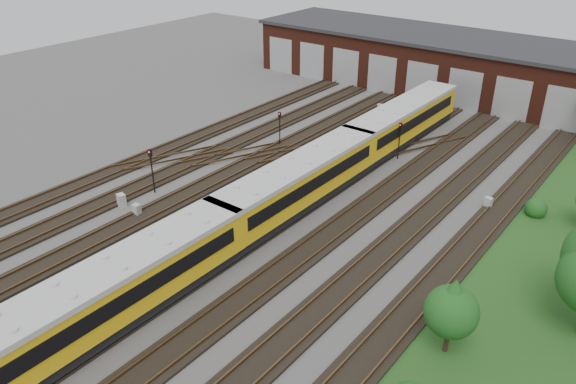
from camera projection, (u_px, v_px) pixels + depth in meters
The scene contains 16 objects.
ground at pixel (225, 232), 38.71m from camera, with size 120.00×120.00×0.00m, color #4B4946.
track_network at pixel (229, 226), 39.16m from camera, with size 30.40×70.00×0.33m.
maintenance_shed at pixel (461, 65), 65.22m from camera, with size 51.00×12.50×6.35m.
grass_verge at pixel (554, 263), 35.40m from camera, with size 8.00×55.00×0.05m, color #1E4818.
metro_train at pixel (300, 182), 40.79m from camera, with size 3.02×48.66×3.44m.
signal_mast_0 at pixel (151, 165), 42.82m from camera, with size 0.32×0.31×3.64m.
signal_mast_1 at pixel (280, 125), 51.15m from camera, with size 0.28×0.27×3.30m.
signal_mast_2 at pixel (348, 147), 47.80m from camera, with size 0.24×0.23×2.51m.
signal_mast_3 at pixel (400, 136), 48.59m from camera, with size 0.27×0.26×3.33m.
relay_cabinet_0 at pixel (122, 201), 41.63m from camera, with size 0.62×0.52×1.03m, color #B9BBBE.
relay_cabinet_1 at pixel (380, 108), 60.02m from camera, with size 0.56×0.47×0.94m, color #B9BBBE.
relay_cabinet_2 at pixel (137, 210), 40.50m from camera, with size 0.54×0.45×0.90m, color #B9BBBE.
relay_cabinet_3 at pixel (422, 130), 54.30m from camera, with size 0.65×0.54×1.08m, color #B9BBBE.
relay_cabinet_4 at pixel (488, 203), 41.50m from camera, with size 0.52×0.43×0.86m, color #B9BBBE.
tree_3 at pixel (452, 306), 27.18m from camera, with size 2.70×2.70×4.47m.
bush_1 at pixel (537, 206), 40.38m from camera, with size 1.57×1.57×1.57m, color #164A15.
Camera 1 is at (23.63, -23.44, 20.41)m, focal length 35.00 mm.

